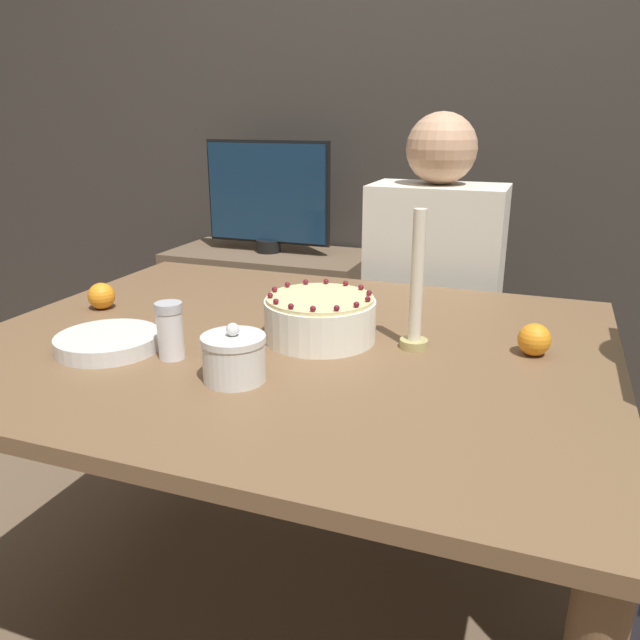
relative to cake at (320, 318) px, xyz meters
name	(u,v)px	position (x,y,z in m)	size (l,w,h in m)	color
ground_plane	(292,614)	(-0.06, -0.03, -0.78)	(12.00, 12.00, 0.00)	brown
wall_behind	(429,84)	(-0.06, 1.37, 0.52)	(8.00, 0.05, 2.60)	#38332D
dining_table	(288,384)	(-0.06, -0.03, -0.15)	(1.33, 1.07, 0.73)	brown
cake	(320,318)	(0.00, 0.00, 0.00)	(0.24, 0.24, 0.11)	white
sugar_bowl	(234,358)	(-0.07, -0.25, 0.00)	(0.12, 0.12, 0.11)	silver
sugar_shaker	(170,330)	(-0.24, -0.20, 0.01)	(0.05, 0.05, 0.11)	white
plate_stack	(108,342)	(-0.38, -0.21, -0.03)	(0.21, 0.21, 0.03)	silver
candle	(416,293)	(0.20, 0.02, 0.07)	(0.06, 0.06, 0.28)	tan
orange_fruit_0	(102,296)	(-0.58, 0.02, -0.01)	(0.06, 0.06, 0.06)	orange
orange_fruit_1	(534,340)	(0.43, 0.06, -0.01)	(0.06, 0.06, 0.06)	orange
person_man_blue_shirt	(431,334)	(0.11, 0.71, -0.26)	(0.40, 0.34, 1.20)	#2D2D38
side_cabinet	(271,326)	(-0.64, 1.12, -0.46)	(0.82, 0.41, 0.65)	brown
tv_monitor	(267,195)	(-0.64, 1.13, 0.10)	(0.53, 0.10, 0.44)	black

